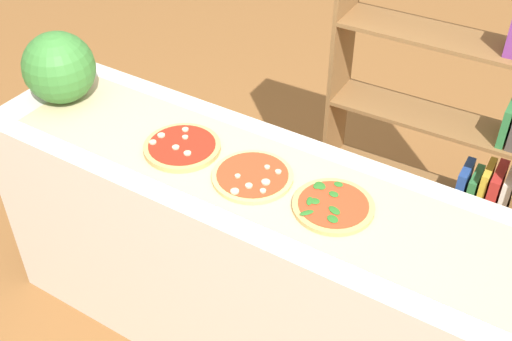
{
  "coord_description": "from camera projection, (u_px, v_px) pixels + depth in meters",
  "views": [
    {
      "loc": [
        0.92,
        -1.47,
        2.37
      ],
      "look_at": [
        0.0,
        0.0,
        0.97
      ],
      "focal_mm": 44.82,
      "sensor_mm": 36.0,
      "label": 1
    }
  ],
  "objects": [
    {
      "name": "pizza_spinach_2",
      "position": [
        333.0,
        206.0,
        2.1
      ],
      "size": [
        0.27,
        0.27,
        0.02
      ],
      "color": "tan",
      "rests_on": "parchment_paper"
    },
    {
      "name": "pizza_mushroom_1",
      "position": [
        253.0,
        176.0,
        2.22
      ],
      "size": [
        0.29,
        0.29,
        0.02
      ],
      "color": "#DBB26B",
      "rests_on": "parchment_paper"
    },
    {
      "name": "bookshelf",
      "position": [
        456.0,
        129.0,
        2.78
      ],
      "size": [
        0.91,
        0.27,
        1.57
      ],
      "color": "brown",
      "rests_on": "ground_plane"
    },
    {
      "name": "watermelon",
      "position": [
        59.0,
        68.0,
        2.54
      ],
      "size": [
        0.29,
        0.29,
        0.29
      ],
      "primitive_type": "sphere",
      "color": "#387A33",
      "rests_on": "counter"
    },
    {
      "name": "parchment_paper",
      "position": [
        256.0,
        175.0,
        2.24
      ],
      "size": [
        1.94,
        0.42,
        0.0
      ],
      "primitive_type": "cube",
      "color": "tan",
      "rests_on": "counter"
    },
    {
      "name": "counter",
      "position": [
        256.0,
        267.0,
        2.54
      ],
      "size": [
        2.23,
        0.59,
        0.95
      ],
      "primitive_type": "cube",
      "color": "beige",
      "rests_on": "ground_plane"
    },
    {
      "name": "pizza_mushroom_0",
      "position": [
        182.0,
        147.0,
        2.35
      ],
      "size": [
        0.28,
        0.28,
        0.03
      ],
      "color": "tan",
      "rests_on": "parchment_paper"
    },
    {
      "name": "ground_plane",
      "position": [
        256.0,
        340.0,
        2.84
      ],
      "size": [
        12.0,
        12.0,
        0.0
      ],
      "primitive_type": "plane",
      "color": "brown"
    }
  ]
}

